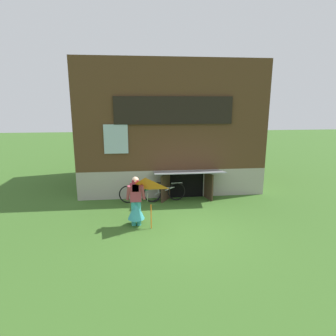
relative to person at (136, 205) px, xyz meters
name	(u,v)px	position (x,y,z in m)	size (l,w,h in m)	color
ground_plane	(186,229)	(1.49, -0.47, -0.66)	(60.00, 60.00, 0.00)	#386023
log_house	(167,126)	(1.48, 5.02, 2.03)	(7.54, 6.11, 5.38)	#9E998E
person	(136,205)	(0.00, 0.00, 0.00)	(0.61, 0.52, 1.56)	teal
kite	(145,192)	(0.29, -0.55, 0.60)	(1.02, 1.04, 1.55)	orange
bicycle_silver	(164,192)	(1.09, 2.14, -0.29)	(1.66, 0.18, 0.76)	black
bicycle_green	(140,194)	(0.15, 2.05, -0.30)	(1.63, 0.09, 0.74)	black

